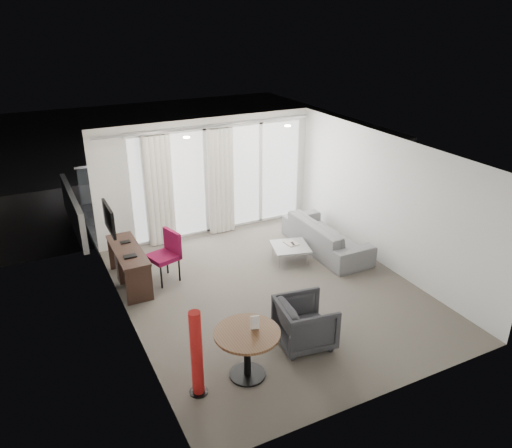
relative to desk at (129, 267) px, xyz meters
name	(u,v)px	position (x,y,z in m)	size (l,w,h in m)	color
floor	(271,291)	(2.21, -1.41, -0.36)	(5.00, 6.00, 0.00)	#534D45
ceiling	(273,152)	(2.21, -1.41, 2.24)	(5.00, 6.00, 0.00)	white
wall_left	(126,256)	(-0.29, -1.41, 0.94)	(0.00, 6.00, 2.60)	silver
wall_right	(386,202)	(4.71, -1.41, 0.94)	(0.00, 6.00, 2.60)	silver
wall_front	(388,315)	(2.21, -4.41, 0.94)	(5.00, 0.00, 2.60)	silver
window_panel	(220,179)	(2.51, 1.58, 0.84)	(4.00, 0.02, 2.38)	white
window_frame	(221,179)	(2.51, 1.56, 0.84)	(4.10, 0.06, 2.44)	white
curtain_left	(159,191)	(1.06, 1.41, 0.84)	(0.60, 0.20, 2.38)	silver
curtain_right	(221,182)	(2.46, 1.41, 0.84)	(0.60, 0.20, 2.38)	silver
curtain_track	(208,127)	(2.21, 1.41, 2.09)	(4.80, 0.04, 0.04)	#B2B2B7
downlight_a	(187,137)	(1.31, 0.19, 2.23)	(0.12, 0.12, 0.02)	#FFE0B2
downlight_b	(288,126)	(3.41, 0.19, 2.23)	(0.12, 0.12, 0.02)	#FFE0B2
desk	(129,267)	(0.00, 0.00, 0.00)	(0.48, 1.53, 0.72)	black
tv	(109,219)	(-0.25, 0.04, 0.99)	(0.05, 0.80, 0.50)	black
desk_chair	(163,257)	(0.61, -0.17, 0.13)	(0.53, 0.50, 0.97)	maroon
round_table	(247,354)	(0.85, -3.25, 0.01)	(0.91, 0.91, 0.73)	#53341C
menu_card	(255,329)	(0.98, -3.23, 0.36)	(0.11, 0.02, 0.21)	white
red_lamp	(197,354)	(0.12, -3.26, 0.28)	(0.25, 0.25, 1.27)	maroon
tub_armchair	(305,323)	(1.95, -2.98, 0.01)	(0.80, 0.82, 0.74)	#2D2D31
coffee_table	(290,253)	(3.13, -0.52, -0.20)	(0.71, 0.71, 0.32)	gray
remote	(293,243)	(3.21, -0.47, 0.00)	(0.04, 0.14, 0.02)	black
magazine	(291,242)	(3.20, -0.42, 0.00)	(0.23, 0.29, 0.02)	gray
sofa	(326,235)	(4.05, -0.43, -0.03)	(2.26, 0.88, 0.66)	slate
terrace_slab	(199,209)	(2.51, 3.09, -0.42)	(5.60, 3.00, 0.12)	#4D4D50
rattan_chair_a	(209,185)	(2.95, 3.45, 0.05)	(0.56, 0.56, 0.82)	brown
rattan_chair_b	(251,182)	(4.03, 3.12, 0.06)	(0.58, 0.58, 0.85)	brown
rattan_table	(221,190)	(3.22, 3.28, -0.08)	(0.55, 0.55, 0.55)	brown
balustrade	(180,173)	(2.51, 4.54, 0.14)	(5.50, 0.06, 1.05)	#B2B2B7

